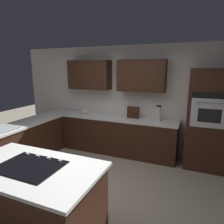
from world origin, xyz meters
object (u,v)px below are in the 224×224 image
object	(u,v)px
wall_oven	(208,120)
spice_rack	(133,112)
cooktop	(30,166)
mixing_bowl	(85,112)
blender	(158,114)

from	to	relation	value
wall_oven	spice_rack	bearing A→B (deg)	-3.01
cooktop	wall_oven	bearing A→B (deg)	-127.25
wall_oven	mixing_bowl	distance (m)	2.90
blender	mixing_bowl	distance (m)	1.90
wall_oven	spice_rack	world-z (taller)	wall_oven
cooktop	mixing_bowl	world-z (taller)	mixing_bowl
cooktop	blender	distance (m)	2.95
cooktop	mixing_bowl	bearing A→B (deg)	-72.99
blender	spice_rack	xyz separation A→B (m)	(0.60, -0.04, -0.01)
wall_oven	mixing_bowl	bearing A→B (deg)	-0.96
mixing_bowl	blender	bearing A→B (deg)	180.00
spice_rack	mixing_bowl	bearing A→B (deg)	1.56
mixing_bowl	spice_rack	size ratio (longest dim) A/B	0.65
blender	mixing_bowl	xyz separation A→B (m)	(1.90, -0.00, -0.10)
blender	spice_rack	world-z (taller)	blender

